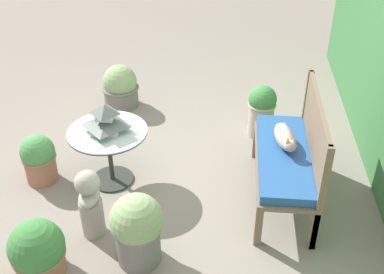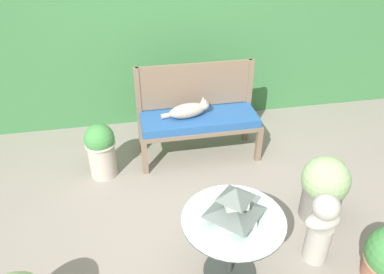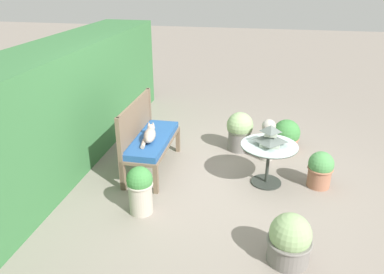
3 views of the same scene
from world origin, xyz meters
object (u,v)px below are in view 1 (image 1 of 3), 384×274
Objects in this scene: cat at (285,137)px; potted_plant_bench_left at (137,228)px; potted_plant_table_far at (262,109)px; garden_bench at (284,160)px; pagoda_birdhouse at (106,120)px; patio_table at (108,142)px; garden_bust at (90,202)px; potted_plant_table_near at (39,158)px; potted_plant_patio_mid at (120,87)px; potted_plant_path_edge at (38,251)px.

cat is 1.57m from potted_plant_bench_left.
garden_bench is at bearing 8.74° from potted_plant_table_far.
pagoda_birdhouse is 0.57× the size of potted_plant_table_far.
potted_plant_table_far is at bearing 123.60° from pagoda_birdhouse.
cat is 1.55× the size of pagoda_birdhouse.
patio_table is at bearing -93.28° from garden_bench.
garden_bust reaches higher than potted_plant_table_far.
garden_bench is 2.09× the size of potted_plant_bench_left.
potted_plant_table_far is (-0.97, 1.46, -0.37)m from pagoda_birdhouse.
pagoda_birdhouse reaches higher than cat.
potted_plant_table_near is at bearing -98.70° from cat.
pagoda_birdhouse is 1.14m from potted_plant_bench_left.
cat is at bearing 51.98° from potted_plant_patio_mid.
potted_plant_bench_left reaches higher than potted_plant_table_near.
cat is 2.29m from potted_plant_path_edge.
patio_table is at bearing -56.40° from potted_plant_table_far.
garden_bench is at bearing 86.72° from patio_table.
potted_plant_table_near is at bearing -128.94° from potted_plant_bench_left.
potted_plant_path_edge is at bearing -60.42° from garden_bench.
patio_table is 2.19× the size of pagoda_birdhouse.
potted_plant_bench_left reaches higher than potted_plant_path_edge.
cat is 0.84× the size of potted_plant_bench_left.
potted_plant_patio_mid is at bearing -171.09° from patio_table.
potted_plant_path_edge is (2.15, -1.75, -0.10)m from potted_plant_table_far.
potted_plant_bench_left is 1.47m from potted_plant_table_near.
potted_plant_bench_left is 1.26× the size of potted_plant_table_near.
garden_bench is at bearing 127.03° from potted_plant_bench_left.
cat reaches higher than potted_plant_bench_left.
garden_bench is 2.32m from potted_plant_table_near.
cat is at bearing 9.77° from potted_plant_table_far.
cat is at bearing 122.17° from potted_plant_path_edge.
potted_plant_patio_mid is at bearing -130.20° from garden_bench.
garden_bench is 1.65m from pagoda_birdhouse.
patio_table reaches higher than garden_bench.
patio_table is at bearing 90.00° from pagoda_birdhouse.
potted_plant_bench_left reaches higher than potted_plant_patio_mid.
potted_plant_table_near is at bearing -64.47° from potted_plant_table_far.
potted_plant_patio_mid is at bearing 163.40° from potted_plant_table_near.
garden_bench is 0.20m from cat.
potted_plant_table_near is (-0.67, -0.70, -0.08)m from garden_bust.
potted_plant_table_near is 1.19m from potted_plant_path_edge.
potted_plant_bench_left is at bearing 51.06° from potted_plant_table_near.
patio_table is 1.24m from potted_plant_path_edge.
pagoda_birdhouse reaches higher than garden_bust.
potted_plant_bench_left is (0.25, 0.44, -0.01)m from garden_bust.
patio_table is 1.24× the size of potted_plant_table_far.
garden_bust is at bearing -68.68° from garden_bench.
potted_plant_path_edge is at bearing 19.60° from potted_plant_table_near.
garden_bust is at bearing 0.88° from pagoda_birdhouse.
potted_plant_patio_mid is 1.77m from potted_plant_table_far.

